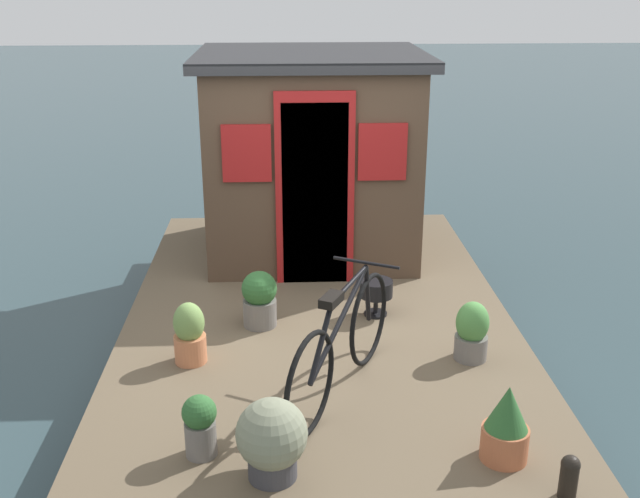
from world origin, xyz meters
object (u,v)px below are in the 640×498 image
charcoal_grill (376,290)px  potted_plant_ivy (272,438)px  houseboat_cabin (311,154)px  potted_plant_sage (190,334)px  potted_plant_mint (506,425)px  potted_plant_succulent (260,299)px  potted_plant_fern (200,425)px  potted_plant_geranium (472,332)px  mooring_bollard (569,475)px  bicycle (342,344)px

charcoal_grill → potted_plant_ivy: bearing=158.4°
houseboat_cabin → potted_plant_sage: (-2.41, 1.00, -0.80)m
potted_plant_mint → potted_plant_ivy: (-0.11, 1.40, 0.03)m
potted_plant_mint → potted_plant_sage: potted_plant_mint is taller
potted_plant_succulent → potted_plant_ivy: size_ratio=0.95×
houseboat_cabin → potted_plant_fern: houseboat_cabin is taller
potted_plant_succulent → potted_plant_fern: potted_plant_succulent is taller
houseboat_cabin → potted_plant_geranium: size_ratio=4.79×
potted_plant_sage → potted_plant_ivy: size_ratio=0.96×
potted_plant_succulent → charcoal_grill: size_ratio=1.51×
houseboat_cabin → charcoal_grill: 1.90m
potted_plant_fern → potted_plant_succulent: bearing=-9.9°
potted_plant_sage → potted_plant_fern: potted_plant_sage is taller
potted_plant_sage → mooring_bollard: (-1.68, -2.29, -0.08)m
bicycle → potted_plant_succulent: bicycle is taller
bicycle → potted_plant_ivy: 1.02m
houseboat_cabin → mooring_bollard: size_ratio=8.19×
potted_plant_succulent → mooring_bollard: bearing=-141.9°
potted_plant_geranium → mooring_bollard: size_ratio=1.71×
potted_plant_mint → potted_plant_geranium: potted_plant_mint is taller
potted_plant_geranium → potted_plant_ivy: bearing=132.4°
potted_plant_geranium → mooring_bollard: (-1.63, -0.17, -0.08)m
potted_plant_mint → potted_plant_sage: size_ratio=1.03×
potted_plant_succulent → potted_plant_mint: potted_plant_mint is taller
potted_plant_geranium → potted_plant_ivy: 2.02m
potted_plant_sage → mooring_bollard: bearing=-126.2°
potted_plant_fern → potted_plant_sage: bearing=9.5°
bicycle → potted_plant_mint: bearing=-130.1°
potted_plant_sage → potted_plant_ivy: (-1.41, -0.63, 0.03)m
houseboat_cabin → mooring_bollard: houseboat_cabin is taller
potted_plant_geranium → charcoal_grill: bearing=38.1°
houseboat_cabin → potted_plant_sage: size_ratio=4.63×
potted_plant_sage → mooring_bollard: size_ratio=1.77×
potted_plant_succulent → potted_plant_geranium: (-0.65, -1.62, -0.01)m
houseboat_cabin → potted_plant_fern: bearing=167.3°
potted_plant_succulent → potted_plant_ivy: (-2.01, -0.13, 0.02)m
potted_plant_ivy → potted_plant_geranium: bearing=-47.6°
potted_plant_succulent → potted_plant_mint: size_ratio=0.96×
potted_plant_geranium → potted_plant_fern: bearing=120.3°
potted_plant_ivy → charcoal_grill: size_ratio=1.59×
charcoal_grill → potted_plant_fern: bearing=146.1°
houseboat_cabin → potted_plant_mint: (-3.71, -1.03, -0.79)m
potted_plant_fern → charcoal_grill: potted_plant_fern is taller
potted_plant_ivy → mooring_bollard: (-0.26, -1.66, -0.11)m
potted_plant_fern → potted_plant_geranium: bearing=-59.7°
houseboat_cabin → charcoal_grill: (-1.66, -0.49, -0.80)m
potted_plant_mint → mooring_bollard: size_ratio=1.82×
houseboat_cabin → mooring_bollard: 4.37m
potted_plant_succulent → potted_plant_mint: 2.44m
houseboat_cabin → mooring_bollard: bearing=-162.5°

